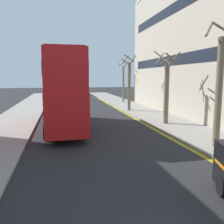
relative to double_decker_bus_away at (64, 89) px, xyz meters
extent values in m
cube|color=gray|center=(8.74, 0.55, -2.96)|extent=(4.00, 80.00, 0.14)
cube|color=gray|center=(-4.26, 0.55, -2.96)|extent=(4.00, 80.00, 0.14)
cube|color=yellow|center=(6.64, -1.45, -3.03)|extent=(0.10, 56.00, 0.01)
cube|color=yellow|center=(6.48, -1.45, -3.03)|extent=(0.10, 56.00, 0.01)
cube|color=red|center=(0.00, 0.00, -1.29)|extent=(2.61, 10.82, 2.60)
cube|color=red|center=(0.00, 0.00, 1.26)|extent=(2.55, 10.61, 2.50)
cube|color=black|center=(0.00, 0.00, -0.99)|extent=(2.63, 10.39, 0.84)
cube|color=black|center=(0.00, 0.00, 1.36)|extent=(2.62, 10.18, 0.80)
cube|color=yellow|center=(-0.05, 5.38, 0.26)|extent=(2.00, 0.08, 0.44)
cube|color=maroon|center=(0.00, 0.00, 2.56)|extent=(2.35, 9.74, 0.10)
cylinder|color=black|center=(-1.28, 3.33, -2.51)|extent=(0.31, 1.04, 1.04)
cylinder|color=black|center=(1.22, 3.36, -2.51)|extent=(0.31, 1.04, 1.04)
cylinder|color=black|center=(-1.22, -3.36, -2.51)|extent=(0.31, 1.04, 1.04)
cylinder|color=black|center=(1.28, -3.34, -2.51)|extent=(0.31, 1.04, 1.04)
cylinder|color=black|center=(4.85, -11.97, -2.69)|extent=(0.41, 0.71, 0.68)
cylinder|color=#6B6047|center=(9.21, 17.45, -0.19)|extent=(0.29, 0.29, 5.40)
cylinder|color=#6B6047|center=(9.66, 17.58, 2.85)|extent=(0.38, 0.99, 0.75)
cylinder|color=#6B6047|center=(9.20, 18.03, 2.92)|extent=(1.22, 0.14, 0.90)
cylinder|color=#6B6047|center=(8.43, 17.54, 3.06)|extent=(0.30, 1.60, 1.17)
cylinder|color=#6B6047|center=(9.35, 16.70, 3.05)|extent=(1.56, 0.41, 1.15)
cylinder|color=#6B6047|center=(7.35, 7.79, -0.19)|extent=(0.34, 0.34, 5.39)
cylinder|color=#6B6047|center=(7.85, 7.88, 2.86)|extent=(0.31, 1.07, 0.80)
cylinder|color=#6B6047|center=(7.02, 8.19, 2.87)|extent=(0.93, 0.79, 0.82)
cylinder|color=#6B6047|center=(7.18, 7.28, 2.88)|extent=(1.10, 0.46, 0.83)
cylinder|color=#6B6047|center=(7.99, -7.13, 0.02)|extent=(0.37, 0.37, 5.81)
cylinder|color=#6B6047|center=(7.54, -6.65, 3.38)|extent=(1.07, 1.02, 1.00)
cylinder|color=#6B6047|center=(7.71, -7.50, 3.25)|extent=(0.85, 0.69, 0.73)
cylinder|color=#6B6047|center=(8.11, -0.39, -0.53)|extent=(0.40, 0.40, 4.73)
cylinder|color=#6B6047|center=(8.75, -0.24, 2.30)|extent=(0.44, 1.36, 1.01)
cylinder|color=#6B6047|center=(8.25, 0.12, 2.21)|extent=(1.11, 0.41, 0.83)
cylinder|color=#6B6047|center=(7.66, 0.13, 2.32)|extent=(1.16, 1.01, 1.04)
cylinder|color=#6B6047|center=(7.46, -0.77, 2.36)|extent=(0.87, 1.39, 1.12)
cylinder|color=#6B6047|center=(8.21, -0.99, 2.26)|extent=(1.26, 0.32, 0.93)
cube|color=black|center=(10.72, 2.76, 7.48)|extent=(0.04, 24.64, 1.00)
cube|color=black|center=(10.72, 2.76, 2.52)|extent=(0.04, 24.64, 1.00)
camera|label=1|loc=(-0.28, -18.55, 0.85)|focal=38.82mm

